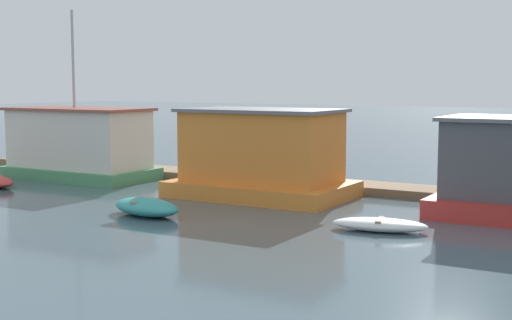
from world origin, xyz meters
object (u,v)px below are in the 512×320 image
object	(u,v)px
houseboat_orange	(262,156)
dinghy_teal	(147,207)
houseboat_green	(79,144)
dinghy_white	(380,225)

from	to	relation	value
houseboat_orange	dinghy_teal	xyz separation A→B (m)	(-1.29, -5.07, -1.23)
dinghy_teal	houseboat_green	bearing A→B (deg)	146.23
dinghy_white	houseboat_orange	bearing A→B (deg)	148.52
houseboat_orange	dinghy_white	size ratio (longest dim) A/B	2.24
dinghy_teal	dinghy_white	xyz separation A→B (m)	(7.23, 1.44, -0.08)
houseboat_orange	dinghy_teal	size ratio (longest dim) A/B	2.23
houseboat_green	dinghy_white	size ratio (longest dim) A/B	2.55
houseboat_green	dinghy_teal	bearing A→B (deg)	-33.77
houseboat_orange	dinghy_white	xyz separation A→B (m)	(5.94, -3.64, -1.31)
houseboat_orange	dinghy_white	distance (m)	7.09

